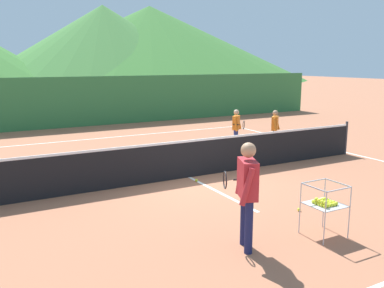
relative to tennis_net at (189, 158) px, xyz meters
name	(u,v)px	position (x,y,z in m)	size (l,w,h in m)	color
ground_plane	(189,177)	(0.00, 0.00, -0.50)	(120.00, 120.00, 0.00)	#A86647
line_baseline_far	(111,137)	(0.00, 6.49, -0.50)	(11.76, 0.08, 0.01)	white
line_sideline_east	(349,153)	(5.88, 0.00, -0.50)	(0.08, 12.27, 0.01)	white
line_service_center	(189,177)	(0.00, 0.00, -0.50)	(0.08, 5.72, 0.01)	white
tennis_net	(189,158)	(0.00, 0.00, 0.00)	(11.40, 0.08, 1.05)	#333338
instructor	(247,186)	(-1.17, -4.03, 0.52)	(0.51, 0.85, 1.71)	#191E4C
student_0	(236,125)	(3.09, 2.38, 0.30)	(0.50, 0.69, 1.33)	navy
student_1	(275,126)	(4.19, 1.71, 0.29)	(0.50, 0.45, 1.32)	black
ball_cart	(325,203)	(0.27, -4.26, 0.08)	(0.58, 0.58, 0.90)	#B7B7BC
tennis_ball_1	(243,175)	(1.28, -0.55, -0.47)	(0.07, 0.07, 0.07)	yellow
tennis_ball_4	(196,180)	(-0.04, -0.43, -0.47)	(0.07, 0.07, 0.07)	yellow
tennis_ball_5	(299,210)	(0.74, -3.19, -0.47)	(0.07, 0.07, 0.07)	yellow
windscreen_fence	(87,102)	(0.00, 9.81, 0.63)	(25.86, 0.08, 2.26)	#33753D
hill_1	(150,43)	(24.21, 59.34, 5.69)	(53.68, 53.68, 12.37)	#38702D
hill_2	(104,43)	(15.09, 56.53, 5.34)	(38.86, 38.86, 11.67)	#427A38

